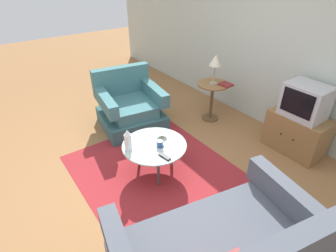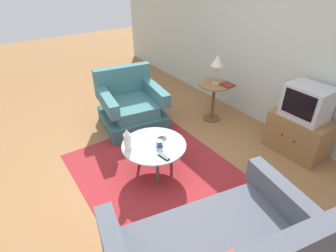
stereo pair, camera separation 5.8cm
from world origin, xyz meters
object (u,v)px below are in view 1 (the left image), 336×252
(tv_stand, at_px, (296,133))
(bowl, at_px, (162,135))
(book, at_px, (226,85))
(television, at_px, (306,101))
(side_table, at_px, (212,94))
(armchair, at_px, (130,108))
(mug, at_px, (160,144))
(table_lamp, at_px, (216,61))
(vase, at_px, (128,140))
(tv_remote_dark, at_px, (165,157))
(coffee_table, at_px, (155,147))

(tv_stand, height_order, bowl, tv_stand)
(book, bearing_deg, television, 7.34)
(side_table, relative_size, tv_stand, 0.84)
(armchair, height_order, mug, armchair)
(book, bearing_deg, table_lamp, -148.14)
(side_table, height_order, vase, vase)
(book, bearing_deg, vase, -84.25)
(tv_stand, bearing_deg, mug, -110.39)
(armchair, height_order, bowl, armchair)
(armchair, bearing_deg, book, 156.64)
(tv_stand, bearing_deg, television, -90.00)
(tv_stand, relative_size, television, 1.48)
(television, relative_size, book, 2.54)
(tv_remote_dark, relative_size, book, 0.80)
(tv_stand, xyz_separation_m, table_lamp, (-1.31, -0.34, 0.72))
(tv_stand, height_order, tv_remote_dark, tv_stand)
(television, distance_m, mug, 1.94)
(coffee_table, height_order, table_lamp, table_lamp)
(armchair, distance_m, mug, 1.32)
(table_lamp, height_order, vase, table_lamp)
(tv_stand, bearing_deg, bowl, -116.55)
(armchair, distance_m, book, 1.55)
(armchair, xyz_separation_m, book, (0.80, 1.28, 0.35))
(table_lamp, height_order, tv_remote_dark, table_lamp)
(table_lamp, distance_m, mug, 1.68)
(tv_stand, height_order, table_lamp, table_lamp)
(side_table, relative_size, mug, 5.53)
(mug, bearing_deg, table_lamp, 113.53)
(armchair, bearing_deg, tv_stand, 136.48)
(television, xyz_separation_m, mug, (-0.67, -1.79, -0.31))
(tv_stand, height_order, book, book)
(vase, bearing_deg, coffee_table, 72.56)
(tv_remote_dark, bearing_deg, table_lamp, 109.38)
(tv_stand, xyz_separation_m, mug, (-0.67, -1.80, 0.18))
(coffee_table, distance_m, mug, 0.11)
(television, distance_m, book, 1.17)
(coffee_table, bearing_deg, book, 104.13)
(bowl, bearing_deg, tv_remote_dark, -30.72)
(tv_stand, relative_size, mug, 6.60)
(vase, relative_size, tv_remote_dark, 1.71)
(television, height_order, vase, television)
(bowl, bearing_deg, mug, -41.27)
(television, relative_size, tv_remote_dark, 3.18)
(table_lamp, bearing_deg, book, 35.38)
(side_table, relative_size, book, 3.16)
(tv_remote_dark, xyz_separation_m, book, (-0.67, 1.64, 0.22))
(television, bearing_deg, armchair, -142.48)
(television, bearing_deg, table_lamp, -165.72)
(armchair, xyz_separation_m, vase, (1.11, -0.62, 0.25))
(table_lamp, relative_size, book, 2.31)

